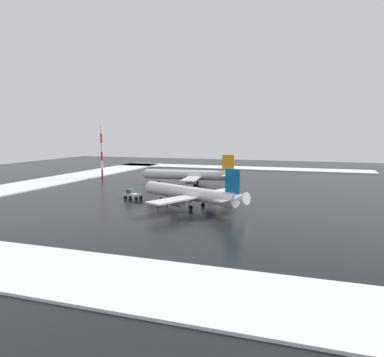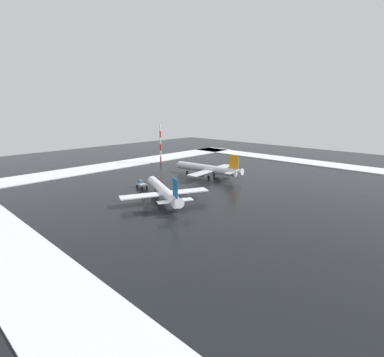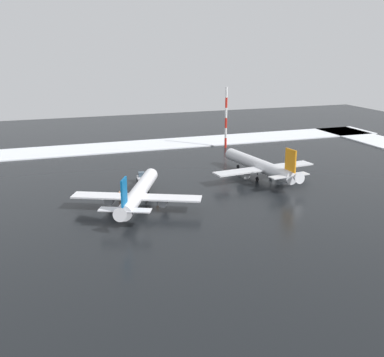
{
  "view_description": "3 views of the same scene",
  "coord_description": "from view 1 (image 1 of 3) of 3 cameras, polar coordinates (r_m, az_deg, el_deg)",
  "views": [
    {
      "loc": [
        102.25,
        35.11,
        16.54
      ],
      "look_at": [
        11.31,
        4.25,
        4.6
      ],
      "focal_mm": 35.0,
      "sensor_mm": 36.0,
      "label": 1
    },
    {
      "loc": [
        80.61,
        73.44,
        27.11
      ],
      "look_at": [
        10.47,
        6.3,
        3.9
      ],
      "focal_mm": 28.0,
      "sensor_mm": 36.0,
      "label": 2
    },
    {
      "loc": [
        45.51,
        99.74,
        32.32
      ],
      "look_at": [
        11.29,
        1.76,
        2.92
      ],
      "focal_mm": 45.0,
      "sensor_mm": 36.0,
      "label": 3
    }
  ],
  "objects": [
    {
      "name": "ground_plane",
      "position": [
        109.37,
        -0.2,
        -1.61
      ],
      "size": [
        240.0,
        240.0,
        0.0
      ],
      "primitive_type": "plane",
      "color": "black"
    },
    {
      "name": "snow_bank_left",
      "position": [
        173.63,
        7.0,
        1.63
      ],
      "size": [
        14.0,
        116.0,
        0.34
      ],
      "primitive_type": "cube",
      "color": "white",
      "rests_on": "ground_plane"
    },
    {
      "name": "antenna_mast",
      "position": [
        137.91,
        -13.61,
        3.98
      ],
      "size": [
        0.7,
        0.7,
        19.09
      ],
      "color": "red",
      "rests_on": "ground_plane"
    },
    {
      "name": "airplane_far_rear",
      "position": [
        117.49,
        -0.28,
        0.56
      ],
      "size": [
        26.96,
        32.39,
        9.62
      ],
      "rotation": [
        0.0,
        0.0,
        4.83
      ],
      "color": "silver",
      "rests_on": "ground_plane"
    },
    {
      "name": "ground_crew_by_nose_gear",
      "position": [
        87.69,
        -0.45,
        -3.14
      ],
      "size": [
        0.36,
        0.36,
        1.71
      ],
      "rotation": [
        0.0,
        0.0,
        2.2
      ],
      "color": "black",
      "rests_on": "ground_plane"
    },
    {
      "name": "ground_crew_mid_apron",
      "position": [
        88.72,
        -3.83,
        -3.03
      ],
      "size": [
        0.36,
        0.36,
        1.71
      ],
      "rotation": [
        0.0,
        0.0,
        0.42
      ],
      "color": "black",
      "rests_on": "ground_plane"
    },
    {
      "name": "snow_bank_far",
      "position": [
        134.04,
        -20.86,
        -0.39
      ],
      "size": [
        152.0,
        16.0,
        0.34
      ],
      "primitive_type": "cube",
      "color": "white",
      "rests_on": "ground_plane"
    },
    {
      "name": "airplane_foreground_jet",
      "position": [
        82.56,
        -0.17,
        -2.3
      ],
      "size": [
        25.01,
        29.43,
        9.31
      ],
      "rotation": [
        0.0,
        0.0,
        4.27
      ],
      "color": "white",
      "rests_on": "ground_plane"
    },
    {
      "name": "ground_crew_near_tug",
      "position": [
        83.0,
        -5.21,
        -3.75
      ],
      "size": [
        0.36,
        0.36,
        1.71
      ],
      "rotation": [
        0.0,
        0.0,
        4.43
      ],
      "color": "black",
      "rests_on": "ground_plane"
    },
    {
      "name": "pushback_tug",
      "position": [
        93.85,
        -9.08,
        -2.36
      ],
      "size": [
        2.84,
        4.85,
        2.5
      ],
      "rotation": [
        0.0,
        0.0,
        4.58
      ],
      "color": "silver",
      "rests_on": "ground_plane"
    },
    {
      "name": "snow_bank_right",
      "position": [
        52.38,
        -25.31,
        -11.82
      ],
      "size": [
        14.0,
        116.0,
        0.34
      ],
      "primitive_type": "cube",
      "color": "white",
      "rests_on": "ground_plane"
    }
  ]
}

